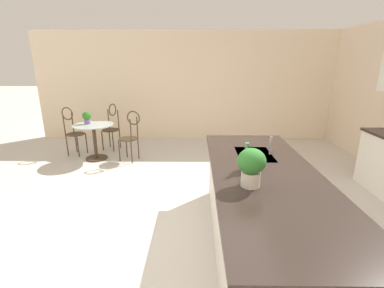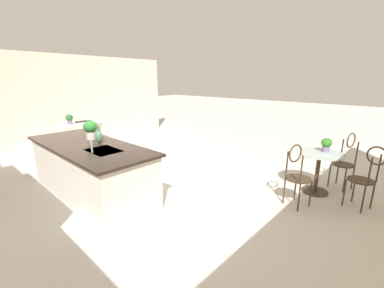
{
  "view_description": "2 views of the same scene",
  "coord_description": "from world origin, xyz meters",
  "views": [
    {
      "loc": [
        2.75,
        0.16,
        1.96
      ],
      "look_at": [
        -0.71,
        0.11,
        0.9
      ],
      "focal_mm": 25.24,
      "sensor_mm": 36.0,
      "label": 1
    },
    {
      "loc": [
        -3.72,
        2.59,
        1.98
      ],
      "look_at": [
        -0.78,
        -0.58,
        0.84
      ],
      "focal_mm": 23.01,
      "sensor_mm": 36.0,
      "label": 2
    }
  ],
  "objects": [
    {
      "name": "chair_near_window",
      "position": [
        -2.48,
        -1.16,
        0.57
      ],
      "size": [
        0.47,
        0.52,
        1.04
      ],
      "color": "#3D2D1E",
      "rests_on": "ground"
    },
    {
      "name": "vase_on_counter",
      "position": [
        0.25,
        0.66,
        1.03
      ],
      "size": [
        0.13,
        0.13,
        0.29
      ],
      "color": "#4C7A5B",
      "rests_on": "kitchen_island"
    },
    {
      "name": "chair_toward_desk",
      "position": [
        -3.29,
        -1.78,
        0.57
      ],
      "size": [
        0.52,
        0.47,
        1.04
      ],
      "color": "#3D2D1E",
      "rests_on": "ground"
    },
    {
      "name": "kitchen_island",
      "position": [
        0.3,
        0.85,
        0.46
      ],
      "size": [
        2.8,
        1.06,
        0.92
      ],
      "color": "white",
      "rests_on": "ground"
    },
    {
      "name": "sink_faucet",
      "position": [
        -0.25,
        1.03,
        1.03
      ],
      "size": [
        0.02,
        0.02,
        0.22
      ],
      "primitive_type": "cylinder",
      "color": "#B2B5BA",
      "rests_on": "kitchen_island"
    },
    {
      "name": "chair_by_island",
      "position": [
        -2.87,
        -2.5,
        0.57
      ],
      "size": [
        0.47,
        0.52,
        1.04
      ],
      "color": "#3D2D1E",
      "rests_on": "ground"
    },
    {
      "name": "writing_desk",
      "position": [
        3.65,
        -0.46,
        0.51
      ],
      "size": [
        0.6,
        1.2,
        0.74
      ],
      "color": "white",
      "rests_on": "ground"
    },
    {
      "name": "potted_plant_on_desk",
      "position": [
        3.53,
        -0.11,
        0.9
      ],
      "size": [
        0.2,
        0.2,
        0.28
      ],
      "color": "#7A669E",
      "rests_on": "writing_desk"
    },
    {
      "name": "keyboard",
      "position": [
        3.67,
        -0.56,
        0.75
      ],
      "size": [
        0.16,
        0.44,
        0.03
      ],
      "color": "black",
      "rests_on": "writing_desk"
    },
    {
      "name": "ground_plane",
      "position": [
        0.0,
        0.0,
        0.0
      ],
      "size": [
        40.0,
        40.0,
        0.0
      ],
      "primitive_type": "plane",
      "color": "beige"
    },
    {
      "name": "bistro_table",
      "position": [
        -2.57,
        -1.93,
        0.45
      ],
      "size": [
        0.8,
        0.8,
        0.74
      ],
      "color": "#3D2D1E",
      "rests_on": "ground"
    },
    {
      "name": "potted_plant_on_table",
      "position": [
        -2.62,
        -2.06,
        0.88
      ],
      "size": [
        0.18,
        0.18,
        0.25
      ],
      "color": "#7A669E",
      "rests_on": "bistro_table"
    },
    {
      "name": "wall_right",
      "position": [
        4.26,
        0.0,
        1.35
      ],
      "size": [
        0.12,
        7.8,
        2.7
      ],
      "primitive_type": "cube",
      "color": "beige",
      "rests_on": "ground"
    },
    {
      "name": "potted_plant_counter_near",
      "position": [
        0.6,
        0.64,
        1.12
      ],
      "size": [
        0.24,
        0.24,
        0.34
      ],
      "color": "beige",
      "rests_on": "kitchen_island"
    }
  ]
}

